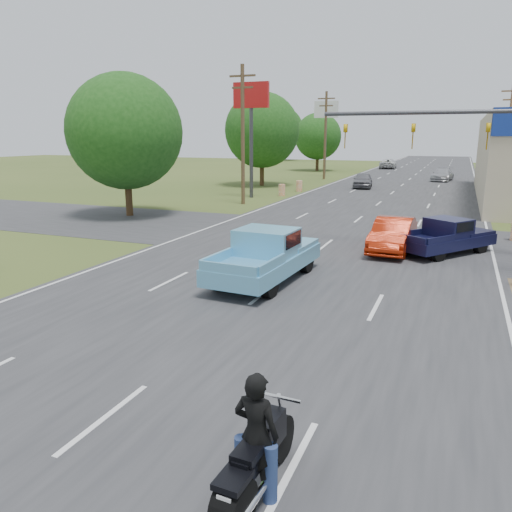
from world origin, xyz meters
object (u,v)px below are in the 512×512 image
at_px(blue_pickup, 267,254).
at_px(rider, 256,440).
at_px(navy_pickup, 448,236).
at_px(red_convertible, 393,235).
at_px(distant_car_silver, 442,175).
at_px(motorcycle, 254,467).
at_px(distant_car_white, 388,164).
at_px(distant_car_grey, 363,180).

bearing_deg(blue_pickup, rider, -66.30).
bearing_deg(navy_pickup, red_convertible, -131.16).
bearing_deg(distant_car_silver, navy_pickup, -80.27).
distance_m(motorcycle, navy_pickup, 17.38).
relative_size(navy_pickup, distant_car_silver, 0.99).
relative_size(blue_pickup, distant_car_white, 1.08).
height_order(red_convertible, rider, rider).
relative_size(red_convertible, distant_car_white, 0.84).
xyz_separation_m(rider, distant_car_grey, (-6.65, 44.24, -0.16)).
height_order(motorcycle, distant_car_white, distant_car_white).
height_order(rider, distant_car_grey, rider).
distance_m(motorcycle, distant_car_grey, 44.80).
bearing_deg(navy_pickup, blue_pickup, -94.63).
xyz_separation_m(red_convertible, blue_pickup, (-3.55, -6.31, 0.20)).
bearing_deg(red_convertible, motorcycle, -87.34).
bearing_deg(rider, navy_pickup, -93.44).
distance_m(red_convertible, navy_pickup, 2.32).
bearing_deg(motorcycle, rider, 90.00).
relative_size(red_convertible, navy_pickup, 0.93).
bearing_deg(red_convertible, distant_car_grey, 104.82).
bearing_deg(motorcycle, distant_car_grey, 101.72).
bearing_deg(rider, distant_car_white, -80.42).
relative_size(red_convertible, distant_car_silver, 0.91).
xyz_separation_m(navy_pickup, distant_car_grey, (-8.64, 27.04, -0.03)).
distance_m(blue_pickup, distant_car_silver, 45.39).
xyz_separation_m(red_convertible, motorcycle, (0.26, -16.74, -0.20)).
height_order(motorcycle, rider, rider).
xyz_separation_m(rider, navy_pickup, (2.00, 17.20, -0.13)).
bearing_deg(motorcycle, blue_pickup, 113.22).
bearing_deg(motorcycle, navy_pickup, 86.57).
bearing_deg(distant_car_white, blue_pickup, 89.96).
distance_m(motorcycle, rider, 0.38).
relative_size(rider, navy_pickup, 0.38).
xyz_separation_m(red_convertible, distant_car_silver, (0.58, 38.89, -0.03)).
xyz_separation_m(red_convertible, rider, (0.26, -16.67, 0.17)).
distance_m(blue_pickup, distant_car_white, 65.88).
bearing_deg(motorcycle, distant_car_silver, 92.86).
distance_m(red_convertible, rider, 16.67).
distance_m(navy_pickup, distant_car_grey, 28.39).
distance_m(blue_pickup, distant_car_grey, 33.99).
bearing_deg(distant_car_silver, blue_pickup, -87.99).
height_order(motorcycle, navy_pickup, navy_pickup).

